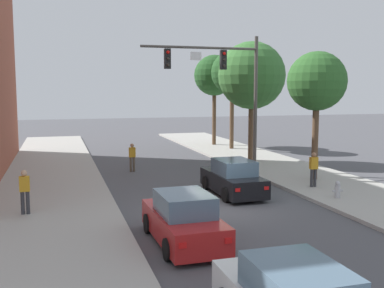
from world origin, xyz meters
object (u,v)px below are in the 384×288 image
Objects in this scene: street_tree_nearest at (317,82)px; street_tree_second at (252,76)px; car_following_red at (183,220)px; pedestrian_crossing_road at (132,156)px; traffic_signal_mast at (225,78)px; car_lead_black at (233,179)px; pedestrian_sidewalk_left_walker at (25,190)px; street_tree_farthest at (214,76)px; pedestrian_sidewalk_right_walker at (314,168)px; fire_hydrant at (338,189)px; street_tree_third at (232,73)px.

street_tree_nearest is 0.85× the size of street_tree_second.
pedestrian_crossing_road is (0.48, 12.87, 0.19)m from car_following_red.
traffic_signal_mast is 12.82m from car_following_red.
car_lead_black is at bearing -118.35° from street_tree_second.
car_lead_black is 2.60× the size of pedestrian_sidewalk_left_walker.
pedestrian_crossing_road is (5.31, 8.51, -0.15)m from pedestrian_sidewalk_left_walker.
pedestrian_crossing_road is 14.09m from street_tree_farthest.
pedestrian_sidewalk_left_walker and pedestrian_sidewalk_right_walker have the same top height.
car_following_red is 17.20m from street_tree_second.
street_tree_third is at bearing 84.07° from fire_hydrant.
pedestrian_sidewalk_left_walker is (-10.13, -6.35, -4.28)m from traffic_signal_mast.
car_lead_black is 8.85m from pedestrian_sidewalk_left_walker.
pedestrian_crossing_road is 10.97m from street_tree_nearest.
pedestrian_sidewalk_right_walker is at bearing -63.07° from traffic_signal_mast.
car_following_red is 22.82m from street_tree_third.
street_tree_third reaches higher than fire_hydrant.
pedestrian_crossing_road is 0.22× the size of street_tree_second.
fire_hydrant is (2.38, -7.36, -4.84)m from traffic_signal_mast.
car_following_red is at bearing -116.35° from traffic_signal_mast.
traffic_signal_mast is 1.00× the size of street_tree_third.
fire_hydrant is 6.15m from street_tree_nearest.
car_lead_black is 2.60× the size of pedestrian_crossing_road.
fire_hydrant is (7.21, -9.52, -0.41)m from pedestrian_crossing_road.
traffic_signal_mast is 1.16× the size of street_tree_nearest.
street_tree_third is (9.43, 20.11, 5.26)m from car_following_red.
fire_hydrant is at bearing -32.65° from car_lead_black.
traffic_signal_mast is at bearing -113.69° from street_tree_third.
street_tree_nearest reaches higher than pedestrian_sidewalk_right_walker.
street_tree_third is at bearing 80.45° from street_tree_second.
pedestrian_sidewalk_left_walker is at bearing 175.38° from fire_hydrant.
fire_hydrant is (12.52, -1.01, -0.56)m from pedestrian_sidewalk_left_walker.
street_tree_farthest reaches higher than fire_hydrant.
car_following_red is 12.32m from street_tree_nearest.
pedestrian_sidewalk_left_walker reaches higher than pedestrian_crossing_road.
street_tree_nearest is (8.94, 7.27, 4.37)m from car_following_red.
street_tree_nearest is at bearing 72.30° from fire_hydrant.
street_tree_third reaches higher than car_lead_black.
street_tree_nearest reaches higher than pedestrian_sidewalk_left_walker.
street_tree_third reaches higher than street_tree_nearest.
street_tree_third is at bearing 87.81° from street_tree_nearest.
pedestrian_crossing_road is 0.22× the size of street_tree_third.
pedestrian_sidewalk_right_walker is at bearing -122.33° from street_tree_nearest.
traffic_signal_mast reaches higher than car_following_red.
street_tree_second is 1.03× the size of street_tree_farthest.
car_following_red is 5.94× the size of fire_hydrant.
street_tree_nearest reaches higher than car_following_red.
street_tree_third is (14.26, 15.74, 4.92)m from pedestrian_sidewalk_left_walker.
pedestrian_crossing_road is at bearing -130.08° from street_tree_farthest.
pedestrian_sidewalk_left_walker is 0.22× the size of street_tree_third.
street_tree_farthest reaches higher than car_lead_black.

